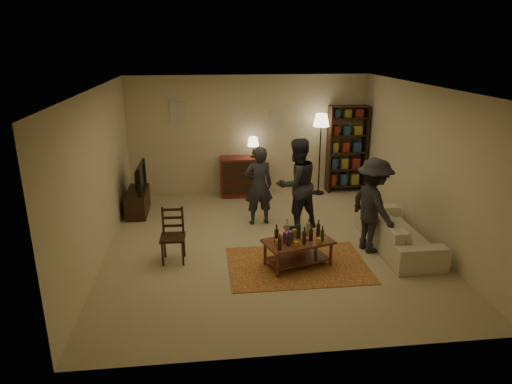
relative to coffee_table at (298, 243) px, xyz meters
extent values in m
plane|color=#C6B793|center=(-0.35, 0.87, -0.39)|extent=(6.00, 6.00, 0.00)
plane|color=beige|center=(-0.35, 3.87, 0.96)|extent=(5.50, 0.00, 5.50)
plane|color=beige|center=(-3.10, 0.87, 0.96)|extent=(0.00, 6.00, 6.00)
plane|color=beige|center=(2.40, 0.87, 0.96)|extent=(0.00, 6.00, 6.00)
plane|color=beige|center=(-0.35, -2.13, 0.96)|extent=(5.50, 0.00, 5.50)
plane|color=white|center=(-0.35, 0.87, 2.31)|extent=(6.00, 6.00, 0.00)
cube|color=beige|center=(-1.95, 3.85, 1.51)|extent=(0.35, 0.03, 0.45)
cube|color=beige|center=(0.25, 3.85, 1.31)|extent=(0.30, 0.03, 0.40)
cube|color=maroon|center=(0.01, 0.00, -0.38)|extent=(2.20, 1.50, 0.01)
cube|color=brown|center=(0.01, 0.00, 0.02)|extent=(1.17, 0.86, 0.04)
cube|color=brown|center=(0.01, 0.00, -0.27)|extent=(1.05, 0.73, 0.02)
cylinder|color=brown|center=(-0.37, -0.35, -0.19)|extent=(0.05, 0.05, 0.39)
cylinder|color=brown|center=(0.52, -0.08, -0.19)|extent=(0.05, 0.05, 0.39)
cylinder|color=brown|center=(-0.50, 0.08, -0.19)|extent=(0.05, 0.05, 0.39)
cylinder|color=brown|center=(0.39, 0.36, -0.19)|extent=(0.05, 0.05, 0.39)
cylinder|color=gold|center=(-0.35, -0.15, 0.09)|extent=(0.07, 0.07, 0.10)
cylinder|color=gold|center=(-0.07, -0.22, 0.09)|extent=(0.07, 0.07, 0.09)
cylinder|color=gold|center=(-0.02, 0.19, 0.10)|extent=(0.07, 0.07, 0.11)
cylinder|color=gold|center=(0.30, -0.14, 0.09)|extent=(0.07, 0.07, 0.09)
cube|color=#78328B|center=(-0.17, -0.03, 0.13)|extent=(0.17, 0.15, 0.18)
cylinder|color=gray|center=(0.13, 0.02, 0.06)|extent=(0.12, 0.12, 0.03)
cube|color=black|center=(-1.95, 0.38, 0.03)|extent=(0.40, 0.40, 0.04)
cylinder|color=black|center=(-2.11, 0.23, -0.18)|extent=(0.04, 0.04, 0.41)
cylinder|color=black|center=(-1.80, 0.22, -0.18)|extent=(0.04, 0.04, 0.41)
cylinder|color=black|center=(-2.10, 0.54, -0.18)|extent=(0.04, 0.04, 0.41)
cylinder|color=black|center=(-1.79, 0.53, -0.18)|extent=(0.04, 0.04, 0.41)
cube|color=black|center=(-1.95, 0.54, 0.28)|extent=(0.32, 0.04, 0.46)
cube|color=black|center=(-2.80, 2.67, -0.14)|extent=(0.40, 1.00, 0.50)
imported|color=black|center=(-2.78, 2.67, 0.39)|extent=(0.13, 0.97, 0.56)
cube|color=maroon|center=(-0.55, 3.59, 0.06)|extent=(1.00, 0.48, 0.90)
cube|color=black|center=(-0.55, 3.34, -0.17)|extent=(0.92, 0.02, 0.22)
cube|color=black|center=(-0.55, 3.34, 0.09)|extent=(0.92, 0.02, 0.22)
cube|color=black|center=(-0.55, 3.34, 0.35)|extent=(0.92, 0.02, 0.22)
cylinder|color=black|center=(-0.30, 3.59, 0.53)|extent=(0.12, 0.12, 0.04)
cylinder|color=black|center=(-0.30, 3.59, 0.66)|extent=(0.02, 0.02, 0.22)
cone|color=#FFE5B2|center=(-0.30, 3.59, 0.87)|extent=(0.26, 0.26, 0.20)
cube|color=black|center=(1.47, 3.65, 0.61)|extent=(0.04, 0.34, 2.00)
cube|color=black|center=(2.33, 3.65, 0.61)|extent=(0.04, 0.34, 2.00)
cube|color=black|center=(1.90, 3.65, -0.24)|extent=(0.90, 0.34, 0.03)
cube|color=black|center=(1.90, 3.65, 0.16)|extent=(0.90, 0.34, 0.03)
cube|color=black|center=(1.90, 3.65, 0.56)|extent=(0.90, 0.34, 0.03)
cube|color=black|center=(1.90, 3.65, 0.96)|extent=(0.90, 0.34, 0.03)
cube|color=black|center=(1.90, 3.65, 1.36)|extent=(0.90, 0.34, 0.03)
cube|color=black|center=(1.90, 3.65, 1.61)|extent=(0.90, 0.34, 0.03)
cube|color=maroon|center=(1.60, 3.65, -0.09)|extent=(0.12, 0.22, 0.26)
cube|color=navy|center=(1.85, 3.65, -0.09)|extent=(0.15, 0.22, 0.26)
cube|color=olive|center=(2.12, 3.65, -0.09)|extent=(0.18, 0.22, 0.26)
cube|color=navy|center=(1.60, 3.65, 0.30)|extent=(0.12, 0.22, 0.24)
cube|color=olive|center=(1.85, 3.65, 0.30)|extent=(0.15, 0.22, 0.24)
cube|color=maroon|center=(2.12, 3.65, 0.30)|extent=(0.18, 0.22, 0.24)
cube|color=olive|center=(1.60, 3.65, 0.69)|extent=(0.12, 0.22, 0.22)
cube|color=maroon|center=(1.85, 3.65, 0.69)|extent=(0.15, 0.22, 0.22)
cube|color=navy|center=(2.12, 3.65, 0.69)|extent=(0.18, 0.22, 0.22)
cube|color=maroon|center=(1.60, 3.65, 1.08)|extent=(0.12, 0.22, 0.20)
cube|color=navy|center=(1.85, 3.65, 1.08)|extent=(0.15, 0.22, 0.20)
cube|color=olive|center=(2.12, 3.65, 1.08)|extent=(0.18, 0.22, 0.20)
cube|color=navy|center=(1.60, 3.65, 1.47)|extent=(0.12, 0.22, 0.18)
cube|color=olive|center=(1.85, 3.65, 1.47)|extent=(0.15, 0.22, 0.18)
cube|color=maroon|center=(2.12, 3.65, 1.47)|extent=(0.18, 0.22, 0.18)
cylinder|color=black|center=(1.22, 3.52, -0.37)|extent=(0.28, 0.28, 0.03)
cylinder|color=black|center=(1.22, 3.52, 0.45)|extent=(0.03, 0.03, 1.67)
cone|color=#FFE5B2|center=(1.22, 3.52, 1.34)|extent=(0.36, 0.36, 0.28)
imported|color=beige|center=(1.85, 0.47, -0.08)|extent=(0.81, 2.08, 0.61)
imported|color=#2A2C33|center=(-0.39, 1.85, 0.38)|extent=(0.60, 0.44, 1.54)
imported|color=#26262D|center=(0.29, 1.54, 0.48)|extent=(1.03, 0.93, 1.73)
imported|color=#24242B|center=(1.35, 0.42, 0.42)|extent=(0.85, 1.16, 1.61)
camera|label=1|loc=(-1.41, -6.41, 3.01)|focal=32.00mm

